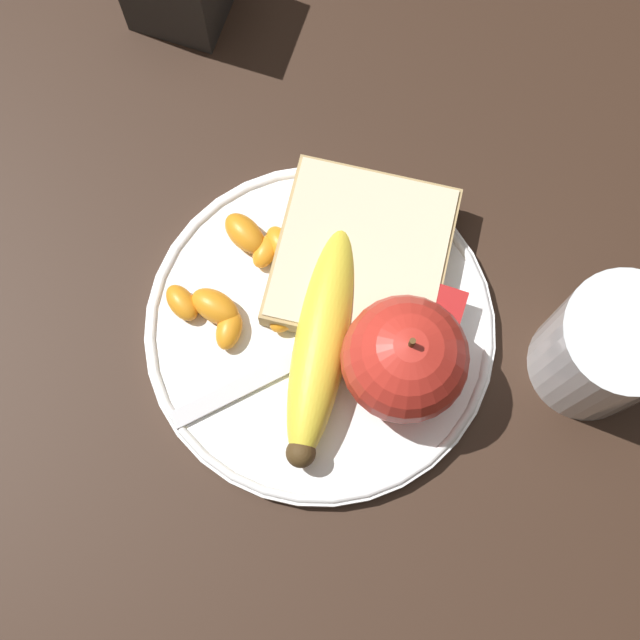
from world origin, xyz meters
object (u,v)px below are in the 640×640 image
object	(u,v)px
plate	(320,329)
apple	(405,359)
juice_glass	(604,350)
fork	(329,343)
banana	(321,345)
bread_slice	(362,257)
jam_packet	(435,317)

from	to	relation	value
plate	apple	xyz separation A→B (m)	(-0.01, -0.06, 0.04)
juice_glass	fork	xyz separation A→B (m)	(-0.04, 0.17, -0.03)
fork	apple	bearing A→B (deg)	-49.63
banana	fork	distance (m)	0.02
plate	apple	bearing A→B (deg)	-101.84
juice_glass	apple	bearing A→B (deg)	111.84
plate	fork	xyz separation A→B (m)	(-0.01, -0.01, 0.01)
banana	fork	size ratio (longest dim) A/B	1.08
juice_glass	bread_slice	size ratio (longest dim) A/B	0.73
apple	jam_packet	bearing A→B (deg)	-15.72
banana	fork	bearing A→B (deg)	-31.04
banana	jam_packet	distance (m)	0.08
banana	jam_packet	world-z (taller)	banana
juice_glass	fork	distance (m)	0.17
apple	plate	bearing A→B (deg)	78.16
juice_glass	jam_packet	size ratio (longest dim) A/B	2.35
juice_glass	bread_slice	world-z (taller)	juice_glass
bread_slice	jam_packet	xyz separation A→B (m)	(-0.02, -0.06, -0.00)
jam_packet	plate	bearing A→B (deg)	111.49
juice_glass	banana	distance (m)	0.18
apple	banana	bearing A→B (deg)	92.91
banana	jam_packet	xyz separation A→B (m)	(0.04, -0.06, -0.01)
plate	bread_slice	size ratio (longest dim) A/B	1.84
jam_packet	apple	bearing A→B (deg)	164.28
plate	fork	distance (m)	0.01
plate	banana	xyz separation A→B (m)	(-0.02, -0.01, 0.02)
plate	jam_packet	bearing A→B (deg)	-68.51
fork	juice_glass	bearing A→B (deg)	-30.86
banana	juice_glass	bearing A→B (deg)	-73.79
apple	banana	world-z (taller)	apple
juice_glass	banana	size ratio (longest dim) A/B	0.57
plate	apple	world-z (taller)	apple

